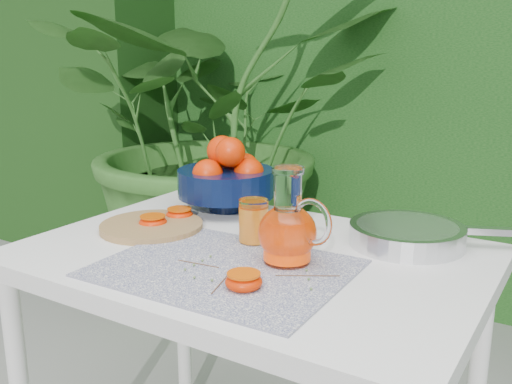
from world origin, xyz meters
The scene contains 11 objects.
hedge_backdrop centered at (0.06, 2.06, 1.19)m, with size 8.00×1.65×2.50m.
potted_plant_left centered at (-1.02, 1.18, 0.85)m, with size 1.70×1.70×1.70m, color #2E5F20.
white_table centered at (-0.14, 0.06, 0.67)m, with size 1.00×0.70×0.75m.
placemat centered at (-0.13, -0.06, 0.75)m, with size 0.49×0.38×0.00m, color #0D134B.
cutting_board centered at (-0.43, 0.06, 0.76)m, with size 0.25×0.25×0.02m, color olive.
fruit_bowl centered at (-0.37, 0.31, 0.85)m, with size 0.32×0.32×0.21m.
juice_pitcher centered at (-0.03, 0.04, 0.82)m, with size 0.18×0.15×0.20m.
juice_tumbler centered at (-0.16, 0.11, 0.80)m, with size 0.08×0.08×0.10m.
saute_pan centered at (0.15, 0.29, 0.78)m, with size 0.47×0.34×0.05m.
orange_halves centered at (-0.29, 0.04, 0.77)m, with size 0.49×0.37×0.03m.
thyme_sprigs centered at (-0.07, -0.07, 0.76)m, with size 0.32×0.23×0.01m.
Camera 1 is at (0.50, -0.95, 1.18)m, focal length 40.00 mm.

